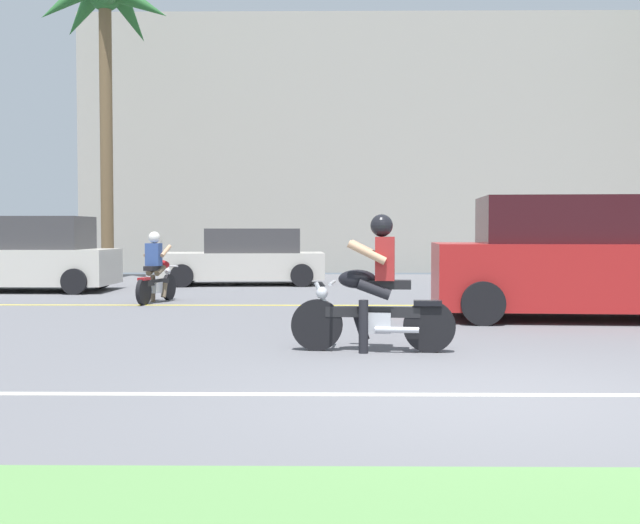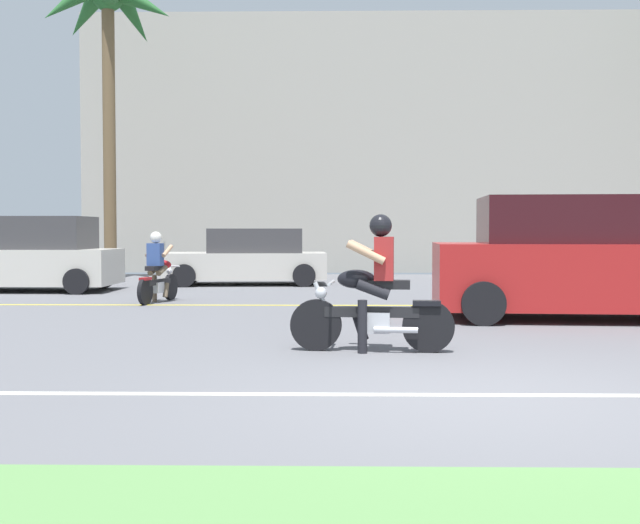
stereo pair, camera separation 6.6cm
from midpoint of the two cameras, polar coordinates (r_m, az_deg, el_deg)
The scene contains 10 objects.
ground at distance 9.70m, azimuth 8.03°, elevation -5.97°, with size 56.00×30.00×0.04m, color slate.
lane_line_near at distance 6.77m, azimuth 11.33°, elevation -9.40°, with size 50.40×0.12×0.01m, color silver.
lane_line_far at distance 14.46m, azimuth 5.60°, elevation -3.14°, with size 50.40×0.12×0.01m, color yellow.
motorcyclist at distance 8.90m, azimuth 3.74°, elevation -2.31°, with size 1.86×0.61×1.55m.
suv_nearby at distance 12.81m, azimuth 18.39°, elevation 0.17°, with size 4.75×2.40×1.89m.
parked_car_0 at distance 18.90m, azimuth -20.34°, elevation 0.36°, with size 3.85×2.04×1.69m.
parked_car_1 at distance 19.95m, azimuth -5.44°, elevation 0.27°, with size 4.13×2.07×1.42m.
palm_tree_1 at distance 23.68m, azimuth -15.32°, elevation 16.56°, with size 3.89×3.84×8.70m.
motorcyclist_distant at distance 15.25m, azimuth -11.92°, elevation -0.76°, with size 0.58×1.59×1.35m.
building_far at distance 27.70m, azimuth 3.28°, elevation 8.18°, with size 18.92×4.00×8.42m, color #A8A399.
Camera 1 is at (-1.27, -6.52, 1.37)m, focal length 44.16 mm.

